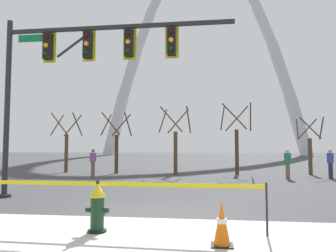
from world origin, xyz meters
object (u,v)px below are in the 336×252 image
object	(u,v)px
fire_hydrant	(98,208)
pedestrian_walking_right	(330,164)
pedestrian_standing_center	(288,164)
traffic_cone_by_hydrant	(222,224)
monument_arch	(203,62)
pedestrian_walking_left	(93,162)
traffic_signal_gantry	(75,64)

from	to	relation	value
fire_hydrant	pedestrian_walking_right	bearing A→B (deg)	54.81
fire_hydrant	pedestrian_standing_center	bearing A→B (deg)	61.96
traffic_cone_by_hydrant	monument_arch	world-z (taller)	monument_arch
pedestrian_walking_right	pedestrian_walking_left	bearing A→B (deg)	-178.65
fire_hydrant	pedestrian_standing_center	size ratio (longest dim) A/B	0.62
traffic_signal_gantry	monument_arch	xyz separation A→B (m)	(3.02, 67.12, 17.98)
monument_arch	traffic_signal_gantry	bearing A→B (deg)	-92.57
fire_hydrant	pedestrian_walking_right	distance (m)	14.84
traffic_cone_by_hydrant	monument_arch	distance (m)	74.97
monument_arch	pedestrian_walking_right	world-z (taller)	monument_arch
traffic_signal_gantry	fire_hydrant	bearing A→B (deg)	-60.39
fire_hydrant	traffic_cone_by_hydrant	size ratio (longest dim) A/B	1.36
traffic_cone_by_hydrant	fire_hydrant	bearing A→B (deg)	165.73
traffic_cone_by_hydrant	pedestrian_standing_center	xyz separation A→B (m)	(3.92, 12.38, 0.46)
pedestrian_walking_left	traffic_cone_by_hydrant	bearing A→B (deg)	-61.10
monument_arch	pedestrian_walking_right	size ratio (longest dim) A/B	32.34
pedestrian_standing_center	traffic_signal_gantry	bearing A→B (deg)	-137.29
pedestrian_standing_center	pedestrian_walking_right	bearing A→B (deg)	8.51
traffic_cone_by_hydrant	pedestrian_walking_left	bearing A→B (deg)	118.90
pedestrian_walking_left	pedestrian_walking_right	xyz separation A→B (m)	(13.05, 0.31, 0.00)
pedestrian_standing_center	pedestrian_walking_right	distance (m)	2.30
traffic_signal_gantry	monument_arch	distance (m)	69.55
monument_arch	pedestrian_standing_center	xyz separation A→B (m)	(5.49, -59.26, -21.57)
monument_arch	pedestrian_standing_center	distance (m)	63.30
traffic_signal_gantry	pedestrian_walking_left	distance (m)	8.96
fire_hydrant	traffic_signal_gantry	size ratio (longest dim) A/B	0.13
traffic_cone_by_hydrant	pedestrian_walking_left	distance (m)	14.19
monument_arch	pedestrian_standing_center	bearing A→B (deg)	-84.70
pedestrian_walking_right	traffic_cone_by_hydrant	bearing A→B (deg)	-115.95
traffic_signal_gantry	pedestrian_walking_left	size ratio (longest dim) A/B	4.92
pedestrian_walking_left	fire_hydrant	bearing A→B (deg)	-69.17
pedestrian_walking_left	monument_arch	bearing A→B (deg)	84.90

